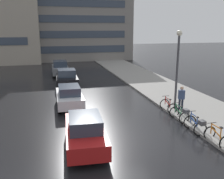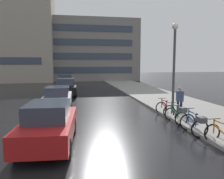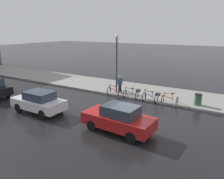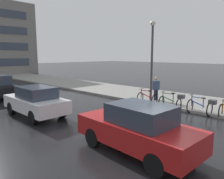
# 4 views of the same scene
# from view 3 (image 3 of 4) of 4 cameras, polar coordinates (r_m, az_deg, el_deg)

# --- Properties ---
(ground_plane) EXTENTS (140.00, 140.00, 0.00)m
(ground_plane) POSITION_cam_3_polar(r_m,az_deg,el_deg) (14.57, 5.33, -7.35)
(ground_plane) COLOR black
(sidewalk_kerb) EXTENTS (4.80, 60.00, 0.14)m
(sidewalk_kerb) POSITION_cam_3_polar(r_m,az_deg,el_deg) (24.63, -9.84, 2.22)
(sidewalk_kerb) COLOR gray
(sidewalk_kerb) RESTS_ON ground
(bicycle_nearest) EXTENTS (0.73, 1.19, 0.96)m
(bicycle_nearest) POSITION_cam_3_polar(r_m,az_deg,el_deg) (17.40, 14.86, -2.60)
(bicycle_nearest) COLOR black
(bicycle_nearest) RESTS_ON ground
(bicycle_second) EXTENTS (0.78, 1.38, 1.02)m
(bicycle_second) POSITION_cam_3_polar(r_m,az_deg,el_deg) (17.55, 10.34, -1.83)
(bicycle_second) COLOR black
(bicycle_second) RESTS_ON ground
(bicycle_third) EXTENTS (0.73, 1.42, 0.97)m
(bicycle_third) POSITION_cam_3_polar(r_m,az_deg,el_deg) (18.23, 5.38, -0.97)
(bicycle_third) COLOR black
(bicycle_third) RESTS_ON ground
(bicycle_farthest) EXTENTS (0.72, 1.15, 0.94)m
(bicycle_farthest) POSITION_cam_3_polar(r_m,az_deg,el_deg) (19.18, 0.62, -0.39)
(bicycle_farthest) COLOR black
(bicycle_farthest) RESTS_ON ground
(car_red) EXTENTS (1.93, 4.21, 1.58)m
(car_red) POSITION_cam_3_polar(r_m,az_deg,el_deg) (12.38, 1.73, -7.61)
(car_red) COLOR #AD1919
(car_red) RESTS_ON ground
(car_white) EXTENTS (1.73, 3.92, 1.52)m
(car_white) POSITION_cam_3_polar(r_m,az_deg,el_deg) (16.04, -18.59, -3.02)
(car_white) COLOR silver
(car_white) RESTS_ON ground
(pedestrian) EXTENTS (0.45, 0.34, 1.66)m
(pedestrian) POSITION_cam_3_polar(r_m,az_deg,el_deg) (19.70, 2.09, 1.67)
(pedestrian) COLOR #1E2333
(pedestrian) RESTS_ON ground
(streetlamp) EXTENTS (0.35, 0.35, 5.19)m
(streetlamp) POSITION_cam_3_polar(r_m,az_deg,el_deg) (19.06, 1.23, 8.20)
(streetlamp) COLOR #424247
(streetlamp) RESTS_ON ground
(trash_bin) EXTENTS (0.55, 0.55, 1.00)m
(trash_bin) POSITION_cam_3_polar(r_m,az_deg,el_deg) (17.55, 21.53, -2.65)
(trash_bin) COLOR #2D5133
(trash_bin) RESTS_ON ground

